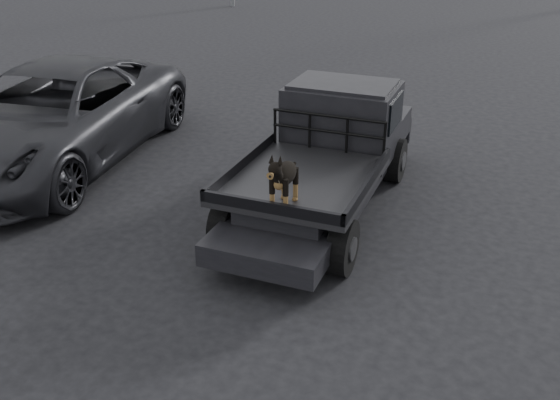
% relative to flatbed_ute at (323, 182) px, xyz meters
% --- Properties ---
extents(ground, '(120.00, 120.00, 0.00)m').
position_rel_flatbed_ute_xyz_m(ground, '(-0.80, -1.84, -0.46)').
color(ground, black).
rests_on(ground, ground).
extents(flatbed_ute, '(2.00, 5.40, 0.92)m').
position_rel_flatbed_ute_xyz_m(flatbed_ute, '(0.00, 0.00, 0.00)').
color(flatbed_ute, black).
rests_on(flatbed_ute, ground).
extents(ute_cab, '(1.72, 1.30, 0.88)m').
position_rel_flatbed_ute_xyz_m(ute_cab, '(0.00, 0.95, 0.90)').
color(ute_cab, black).
rests_on(ute_cab, flatbed_ute).
extents(headache_rack, '(1.80, 0.08, 0.55)m').
position_rel_flatbed_ute_xyz_m(headache_rack, '(0.00, 0.20, 0.74)').
color(headache_rack, black).
rests_on(headache_rack, flatbed_ute).
extents(dog, '(0.32, 0.60, 0.74)m').
position_rel_flatbed_ute_xyz_m(dog, '(0.07, -1.85, 0.83)').
color(dog, black).
rests_on(dog, flatbed_ute).
extents(parked_suv, '(3.65, 6.62, 1.76)m').
position_rel_flatbed_ute_xyz_m(parked_suv, '(-5.19, 0.05, 0.42)').
color(parked_suv, '#29292D').
rests_on(parked_suv, ground).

